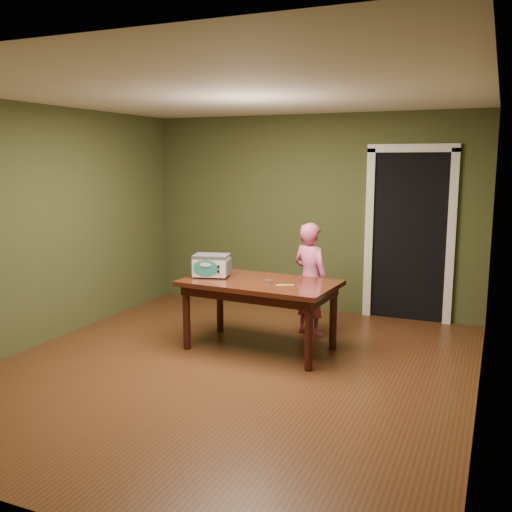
# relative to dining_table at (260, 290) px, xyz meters

# --- Properties ---
(floor) EXTENTS (5.00, 5.00, 0.00)m
(floor) POSITION_rel_dining_table_xyz_m (-0.04, -0.66, -0.65)
(floor) COLOR #582D19
(floor) RESTS_ON ground
(room_shell) EXTENTS (4.52, 5.02, 2.61)m
(room_shell) POSITION_rel_dining_table_xyz_m (-0.04, -0.66, 1.06)
(room_shell) COLOR #3F4625
(room_shell) RESTS_ON ground
(doorway) EXTENTS (1.10, 0.66, 2.25)m
(doorway) POSITION_rel_dining_table_xyz_m (1.26, 2.12, 0.41)
(doorway) COLOR black
(doorway) RESTS_ON ground
(dining_table) EXTENTS (1.66, 1.00, 0.75)m
(dining_table) POSITION_rel_dining_table_xyz_m (0.00, 0.00, 0.00)
(dining_table) COLOR #3B140D
(dining_table) RESTS_ON floor
(toy_oven) EXTENTS (0.44, 0.35, 0.25)m
(toy_oven) POSITION_rel_dining_table_xyz_m (-0.57, -0.01, 0.23)
(toy_oven) COLOR #4C4F54
(toy_oven) RESTS_ON dining_table
(baking_pan) EXTENTS (0.10, 0.10, 0.02)m
(baking_pan) POSITION_rel_dining_table_xyz_m (0.10, -0.02, 0.11)
(baking_pan) COLOR silver
(baking_pan) RESTS_ON dining_table
(spatula) EXTENTS (0.17, 0.10, 0.01)m
(spatula) POSITION_rel_dining_table_xyz_m (0.32, -0.11, 0.10)
(spatula) COLOR #F8DE6B
(spatula) RESTS_ON dining_table
(child) EXTENTS (0.56, 0.48, 1.31)m
(child) POSITION_rel_dining_table_xyz_m (0.33, 0.72, 0.00)
(child) COLOR #CF5582
(child) RESTS_ON floor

